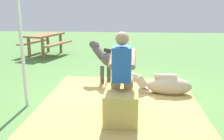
% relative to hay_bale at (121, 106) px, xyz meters
% --- Properties ---
extents(ground_plane, '(24.00, 24.00, 0.00)m').
position_rel_hay_bale_xyz_m(ground_plane, '(0.93, 0.04, -0.25)').
color(ground_plane, '#568442').
extents(hay_patch, '(3.20, 2.84, 0.02)m').
position_rel_hay_bale_xyz_m(hay_patch, '(0.72, 0.06, -0.24)').
color(hay_patch, tan).
rests_on(hay_patch, ground).
extents(hay_bale, '(0.71, 0.50, 0.50)m').
position_rel_hay_bale_xyz_m(hay_bale, '(0.00, 0.00, 0.00)').
color(hay_bale, tan).
rests_on(hay_bale, ground).
extents(person_seated, '(0.67, 0.42, 1.38)m').
position_rel_hay_bale_xyz_m(person_seated, '(0.17, -0.00, 0.52)').
color(person_seated, tan).
rests_on(person_seated, ground).
extents(pony_standing, '(1.04, 1.08, 0.94)m').
position_rel_hay_bale_xyz_m(pony_standing, '(1.76, 0.31, 0.33)').
color(pony_standing, '#4C4747').
rests_on(pony_standing, ground).
extents(pony_lying, '(0.47, 1.35, 0.42)m').
position_rel_hay_bale_xyz_m(pony_lying, '(1.26, -0.80, -0.06)').
color(pony_lying, tan).
rests_on(pony_lying, ground).
extents(tent_pole_left, '(0.06, 0.06, 2.58)m').
position_rel_hay_bale_xyz_m(tent_pole_left, '(0.45, 1.70, 1.04)').
color(tent_pole_left, silver).
rests_on(tent_pole_left, ground).
extents(picnic_bench, '(1.80, 1.66, 0.75)m').
position_rel_hay_bale_xyz_m(picnic_bench, '(5.04, 2.93, 0.33)').
color(picnic_bench, olive).
rests_on(picnic_bench, ground).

